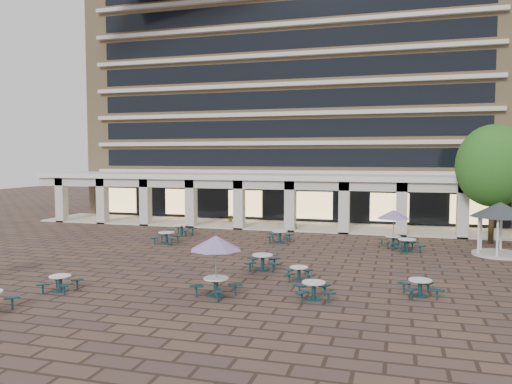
% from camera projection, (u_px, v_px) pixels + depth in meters
% --- Properties ---
extents(ground, '(120.00, 120.00, 0.00)m').
position_uv_depth(ground, '(208.00, 261.00, 28.13)').
color(ground, brown).
rests_on(ground, ground).
extents(apartment_building, '(40.00, 15.50, 25.20)m').
position_uv_depth(apartment_building, '(297.00, 92.00, 51.68)').
color(apartment_building, tan).
rests_on(apartment_building, ground).
extents(retail_arcade, '(42.00, 6.60, 4.40)m').
position_uv_depth(retail_arcade, '(272.00, 191.00, 42.11)').
color(retail_arcade, white).
rests_on(retail_arcade, ground).
extents(picnic_table_1, '(1.65, 1.65, 0.69)m').
position_uv_depth(picnic_table_1, '(60.00, 282.00, 21.71)').
color(picnic_table_1, '#123037').
rests_on(picnic_table_1, ground).
extents(picnic_table_2, '(1.68, 1.68, 0.65)m').
position_uv_depth(picnic_table_2, '(299.00, 272.00, 23.66)').
color(picnic_table_2, '#123037').
rests_on(picnic_table_2, ground).
extents(picnic_table_3, '(1.89, 1.89, 0.72)m').
position_uv_depth(picnic_table_3, '(420.00, 286.00, 20.90)').
color(picnic_table_3, '#123037').
rests_on(picnic_table_3, ground).
extents(picnic_table_6, '(2.21, 2.21, 2.55)m').
position_uv_depth(picnic_table_6, '(216.00, 245.00, 20.81)').
color(picnic_table_6, '#123037').
rests_on(picnic_table_6, ground).
extents(picnic_table_7, '(1.92, 1.92, 0.73)m').
position_uv_depth(picnic_table_7, '(314.00, 289.00, 20.49)').
color(picnic_table_7, '#123037').
rests_on(picnic_table_7, ground).
extents(picnic_table_8, '(1.95, 1.95, 0.83)m').
position_uv_depth(picnic_table_8, '(182.00, 229.00, 37.19)').
color(picnic_table_8, '#123037').
rests_on(picnic_table_8, ground).
extents(picnic_table_9, '(1.90, 1.90, 0.81)m').
position_uv_depth(picnic_table_9, '(280.00, 236.00, 34.09)').
color(picnic_table_9, '#123037').
rests_on(picnic_table_9, ground).
extents(picnic_table_10, '(2.02, 2.02, 0.81)m').
position_uv_depth(picnic_table_10, '(263.00, 261.00, 25.84)').
color(picnic_table_10, '#123037').
rests_on(picnic_table_10, ground).
extents(picnic_table_11, '(2.10, 2.10, 2.43)m').
position_uv_depth(picnic_table_11, '(394.00, 216.00, 32.14)').
color(picnic_table_11, '#123037').
rests_on(picnic_table_11, ground).
extents(picnic_table_12, '(1.88, 1.88, 0.80)m').
position_uv_depth(picnic_table_12, '(166.00, 237.00, 33.60)').
color(picnic_table_12, '#123037').
rests_on(picnic_table_12, ground).
extents(picnic_table_13, '(2.19, 2.19, 0.81)m').
position_uv_depth(picnic_table_13, '(407.00, 244.00, 30.74)').
color(picnic_table_13, '#123037').
rests_on(picnic_table_13, ground).
extents(gazebo, '(3.39, 3.39, 3.15)m').
position_uv_depth(gazebo, '(500.00, 216.00, 29.53)').
color(gazebo, beige).
rests_on(gazebo, ground).
extents(tree_east_c, '(4.83, 4.83, 8.04)m').
position_uv_depth(tree_east_c, '(493.00, 166.00, 33.49)').
color(tree_east_c, '#382416').
rests_on(tree_east_c, ground).
extents(planter_left, '(1.50, 0.60, 1.17)m').
position_uv_depth(planter_left, '(231.00, 222.00, 41.30)').
color(planter_left, '#979792').
rests_on(planter_left, ground).
extents(planter_right, '(1.50, 0.73, 1.35)m').
position_uv_depth(planter_right, '(287.00, 223.00, 39.97)').
color(planter_right, '#979792').
rests_on(planter_right, ground).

